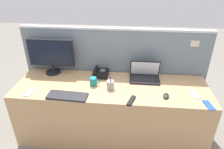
# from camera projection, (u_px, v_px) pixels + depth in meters

# --- Properties ---
(ground_plane) EXTENTS (10.00, 10.00, 0.00)m
(ground_plane) POSITION_uv_depth(u_px,v_px,m) (112.00, 132.00, 2.69)
(ground_plane) COLOR slate
(desk) EXTENTS (2.19, 0.67, 0.71)m
(desk) POSITION_uv_depth(u_px,v_px,m) (112.00, 111.00, 2.52)
(desk) COLOR tan
(desk) RESTS_ON ground_plane
(cubicle_divider) EXTENTS (2.29, 0.08, 1.27)m
(cubicle_divider) POSITION_uv_depth(u_px,v_px,m) (114.00, 75.00, 2.71)
(cubicle_divider) COLOR slate
(cubicle_divider) RESTS_ON ground_plane
(desktop_monitor) EXTENTS (0.56, 0.19, 0.44)m
(desktop_monitor) POSITION_uv_depth(u_px,v_px,m) (51.00, 55.00, 2.52)
(desktop_monitor) COLOR black
(desktop_monitor) RESTS_ON desk
(laptop) EXTENTS (0.35, 0.23, 0.22)m
(laptop) POSITION_uv_depth(u_px,v_px,m) (145.00, 75.00, 2.47)
(laptop) COLOR black
(laptop) RESTS_ON desk
(desk_phone) EXTENTS (0.18, 0.19, 0.10)m
(desk_phone) POSITION_uv_depth(u_px,v_px,m) (100.00, 73.00, 2.54)
(desk_phone) COLOR black
(desk_phone) RESTS_ON desk
(keyboard_main) EXTENTS (0.43, 0.18, 0.02)m
(keyboard_main) POSITION_uv_depth(u_px,v_px,m) (67.00, 96.00, 2.16)
(keyboard_main) COLOR #232328
(keyboard_main) RESTS_ON desk
(computer_mouse_right_hand) EXTENTS (0.08, 0.11, 0.03)m
(computer_mouse_right_hand) POSITION_uv_depth(u_px,v_px,m) (166.00, 96.00, 2.15)
(computer_mouse_right_hand) COLOR #232328
(computer_mouse_right_hand) RESTS_ON desk
(pen_cup) EXTENTS (0.08, 0.08, 0.17)m
(pen_cup) POSITION_uv_depth(u_px,v_px,m) (110.00, 85.00, 2.28)
(pen_cup) COLOR #99999E
(pen_cup) RESTS_ON desk
(cell_phone_white_slab) EXTENTS (0.11, 0.15, 0.01)m
(cell_phone_white_slab) POSITION_uv_depth(u_px,v_px,m) (195.00, 95.00, 2.19)
(cell_phone_white_slab) COLOR silver
(cell_phone_white_slab) RESTS_ON desk
(cell_phone_blue_case) EXTENTS (0.09, 0.16, 0.01)m
(cell_phone_blue_case) POSITION_uv_depth(u_px,v_px,m) (209.00, 105.00, 2.03)
(cell_phone_blue_case) COLOR blue
(cell_phone_blue_case) RESTS_ON desk
(cell_phone_silver_slab) EXTENTS (0.09, 0.15, 0.01)m
(cell_phone_silver_slab) POSITION_uv_depth(u_px,v_px,m) (29.00, 93.00, 2.22)
(cell_phone_silver_slab) COLOR #B7BAC1
(cell_phone_silver_slab) RESTS_ON desk
(tv_remote) EXTENTS (0.09, 0.18, 0.02)m
(tv_remote) POSITION_uv_depth(u_px,v_px,m) (131.00, 101.00, 2.09)
(tv_remote) COLOR black
(tv_remote) RESTS_ON desk
(coffee_mug) EXTENTS (0.12, 0.08, 0.09)m
(coffee_mug) POSITION_uv_depth(u_px,v_px,m) (93.00, 81.00, 2.35)
(coffee_mug) COLOR #197A84
(coffee_mug) RESTS_ON desk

